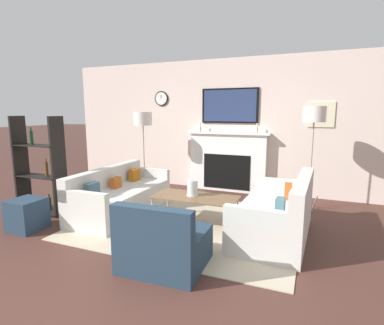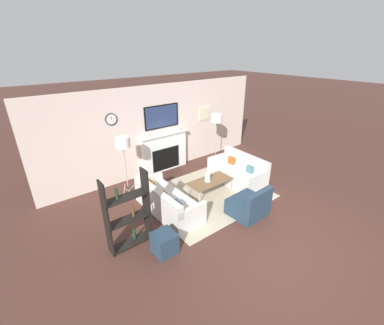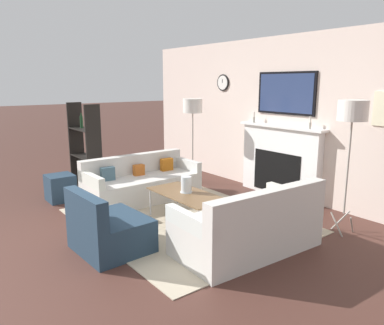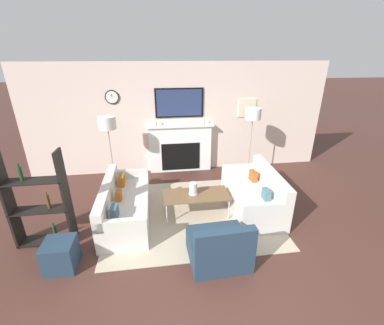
{
  "view_description": "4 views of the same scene",
  "coord_description": "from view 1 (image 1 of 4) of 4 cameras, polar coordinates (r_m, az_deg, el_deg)",
  "views": [
    {
      "loc": [
        1.63,
        -1.65,
        1.63
      ],
      "look_at": [
        -0.17,
        2.75,
        0.83
      ],
      "focal_mm": 28.0,
      "sensor_mm": 36.0,
      "label": 1
    },
    {
      "loc": [
        -4.0,
        -2.2,
        3.7
      ],
      "look_at": [
        -0.19,
        2.64,
        0.9
      ],
      "focal_mm": 24.0,
      "sensor_mm": 36.0,
      "label": 2
    },
    {
      "loc": [
        4.07,
        -0.73,
        1.94
      ],
      "look_at": [
        0.02,
        2.38,
        0.84
      ],
      "focal_mm": 35.0,
      "sensor_mm": 36.0,
      "label": 3
    },
    {
      "loc": [
        -0.56,
        -1.89,
        2.85
      ],
      "look_at": [
        0.09,
        2.77,
        0.85
      ],
      "focal_mm": 24.0,
      "sensor_mm": 36.0,
      "label": 4
    }
  ],
  "objects": [
    {
      "name": "ground_plane",
      "position": [
        2.84,
        -20.38,
        -26.2
      ],
      "size": [
        60.0,
        60.0,
        0.0
      ],
      "primitive_type": "plane",
      "color": "#482A22"
    },
    {
      "name": "fireplace_wall",
      "position": [
        6.27,
        7.16,
        5.8
      ],
      "size": [
        7.49,
        0.28,
        2.7
      ],
      "color": "beige",
      "rests_on": "ground_plane"
    },
    {
      "name": "area_rug",
      "position": [
        4.55,
        -0.31,
        -11.36
      ],
      "size": [
        3.1,
        2.58,
        0.01
      ],
      "color": "#B3A68C",
      "rests_on": "ground_plane"
    },
    {
      "name": "couch_left",
      "position": [
        5.06,
        -13.52,
        -6.36
      ],
      "size": [
        0.81,
        1.9,
        0.73
      ],
      "color": "silver",
      "rests_on": "ground_plane"
    },
    {
      "name": "couch_right",
      "position": [
        4.17,
        15.97,
        -9.66
      ],
      "size": [
        0.92,
        1.73,
        0.82
      ],
      "color": "silver",
      "rests_on": "ground_plane"
    },
    {
      "name": "armchair",
      "position": [
        3.28,
        -5.42,
        -15.37
      ],
      "size": [
        0.88,
        0.78,
        0.74
      ],
      "color": "#223649",
      "rests_on": "ground_plane"
    },
    {
      "name": "coffee_table",
      "position": [
        4.35,
        0.58,
        -6.8
      ],
      "size": [
        1.22,
        0.57,
        0.43
      ],
      "color": "brown",
      "rests_on": "ground_plane"
    },
    {
      "name": "hurricane_candle",
      "position": [
        4.36,
        0.08,
        -5.02
      ],
      "size": [
        0.17,
        0.17,
        0.23
      ],
      "color": "silver",
      "rests_on": "coffee_table"
    },
    {
      "name": "floor_lamp_left",
      "position": [
        6.21,
        -9.33,
        8.0
      ],
      "size": [
        0.37,
        0.37,
        1.64
      ],
      "color": "#9E998E",
      "rests_on": "ground_plane"
    },
    {
      "name": "floor_lamp_right",
      "position": [
        5.3,
        22.26,
        8.17
      ],
      "size": [
        0.36,
        0.36,
        1.73
      ],
      "color": "#9E998E",
      "rests_on": "ground_plane"
    },
    {
      "name": "shelf_unit",
      "position": [
        5.41,
        -27.01,
        -1.06
      ],
      "size": [
        0.87,
        0.28,
        1.57
      ],
      "color": "black",
      "rests_on": "ground_plane"
    },
    {
      "name": "ottoman",
      "position": [
        4.83,
        -28.93,
        -8.66
      ],
      "size": [
        0.42,
        0.42,
        0.44
      ],
      "color": "#223649",
      "rests_on": "ground_plane"
    }
  ]
}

